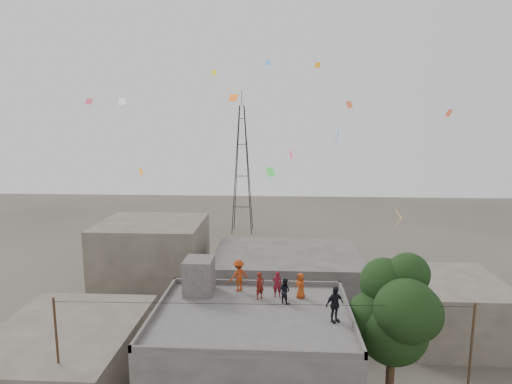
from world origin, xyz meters
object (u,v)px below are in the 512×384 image
(person_dark_adult, at_px, (335,304))
(tree, at_px, (396,312))
(transmission_tower, at_px, (242,169))
(person_red_adult, at_px, (277,284))
(stair_head_box, at_px, (199,276))

(person_dark_adult, bearing_deg, tree, -12.60)
(transmission_tower, relative_size, person_red_adult, 13.65)
(tree, bearing_deg, person_red_adult, 164.41)
(tree, relative_size, person_red_adult, 6.21)
(transmission_tower, bearing_deg, person_dark_adult, -78.78)
(stair_head_box, xyz_separation_m, transmission_tower, (-0.80, 37.40, 1.97))
(stair_head_box, distance_m, person_dark_adult, 7.94)
(transmission_tower, bearing_deg, person_red_adult, -82.08)
(person_dark_adult, bearing_deg, person_red_adult, 101.22)
(stair_head_box, relative_size, person_red_adult, 1.36)
(transmission_tower, height_order, person_red_adult, transmission_tower)
(person_red_adult, distance_m, person_dark_adult, 4.06)
(transmission_tower, distance_m, person_dark_adult, 41.46)
(stair_head_box, xyz_separation_m, person_dark_adult, (7.25, -3.22, -0.10))
(stair_head_box, relative_size, person_dark_adult, 1.12)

